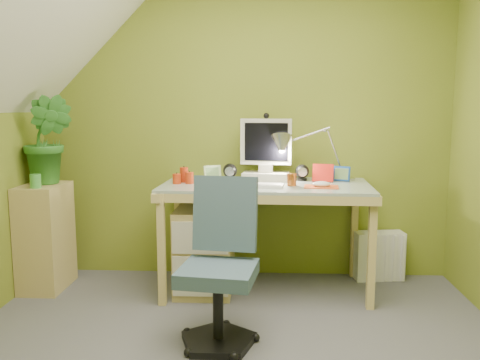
{
  "coord_description": "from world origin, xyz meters",
  "views": [
    {
      "loc": [
        0.17,
        -2.39,
        1.34
      ],
      "look_at": [
        0.0,
        1.0,
        0.85
      ],
      "focal_mm": 38.0,
      "sensor_mm": 36.0,
      "label": 1
    }
  ],
  "objects_px": {
    "desk_lamp": "(327,142)",
    "side_ledge": "(45,237)",
    "monitor": "(266,148)",
    "radiator": "(379,256)",
    "desk": "(266,237)",
    "task_chair": "(218,272)",
    "potted_plant": "(48,140)"
  },
  "relations": [
    {
      "from": "monitor",
      "to": "radiator",
      "type": "height_order",
      "value": "monitor"
    },
    {
      "from": "radiator",
      "to": "desk_lamp",
      "type": "bearing_deg",
      "value": -174.37
    },
    {
      "from": "desk_lamp",
      "to": "desk",
      "type": "bearing_deg",
      "value": -166.51
    },
    {
      "from": "task_chair",
      "to": "desk_lamp",
      "type": "bearing_deg",
      "value": 63.88
    },
    {
      "from": "desk",
      "to": "task_chair",
      "type": "bearing_deg",
      "value": -104.36
    },
    {
      "from": "desk_lamp",
      "to": "side_ledge",
      "type": "relative_size",
      "value": 0.74
    },
    {
      "from": "desk_lamp",
      "to": "side_ledge",
      "type": "xyz_separation_m",
      "value": [
        -2.08,
        -0.22,
        -0.69
      ]
    },
    {
      "from": "potted_plant",
      "to": "radiator",
      "type": "relative_size",
      "value": 1.72
    },
    {
      "from": "task_chair",
      "to": "radiator",
      "type": "relative_size",
      "value": 2.25
    },
    {
      "from": "desk_lamp",
      "to": "radiator",
      "type": "relative_size",
      "value": 1.54
    },
    {
      "from": "monitor",
      "to": "radiator",
      "type": "xyz_separation_m",
      "value": [
        0.89,
        0.1,
        -0.84
      ]
    },
    {
      "from": "desk",
      "to": "monitor",
      "type": "distance_m",
      "value": 0.66
    },
    {
      "from": "potted_plant",
      "to": "task_chair",
      "type": "bearing_deg",
      "value": -34.36
    },
    {
      "from": "desk",
      "to": "potted_plant",
      "type": "relative_size",
      "value": 2.28
    },
    {
      "from": "desk_lamp",
      "to": "potted_plant",
      "type": "bearing_deg",
      "value": 176.35
    },
    {
      "from": "radiator",
      "to": "monitor",
      "type": "bearing_deg",
      "value": 179.31
    },
    {
      "from": "side_ledge",
      "to": "task_chair",
      "type": "distance_m",
      "value": 1.6
    },
    {
      "from": "desk_lamp",
      "to": "potted_plant",
      "type": "height_order",
      "value": "potted_plant"
    },
    {
      "from": "desk",
      "to": "desk_lamp",
      "type": "xyz_separation_m",
      "value": [
        0.45,
        0.18,
        0.69
      ]
    },
    {
      "from": "side_ledge",
      "to": "radiator",
      "type": "distance_m",
      "value": 2.54
    },
    {
      "from": "side_ledge",
      "to": "potted_plant",
      "type": "relative_size",
      "value": 1.2
    },
    {
      "from": "task_chair",
      "to": "radiator",
      "type": "bearing_deg",
      "value": 53.04
    },
    {
      "from": "desk",
      "to": "desk_lamp",
      "type": "height_order",
      "value": "desk_lamp"
    },
    {
      "from": "potted_plant",
      "to": "task_chair",
      "type": "xyz_separation_m",
      "value": [
        1.32,
        -0.9,
        -0.68
      ]
    },
    {
      "from": "desk",
      "to": "monitor",
      "type": "xyz_separation_m",
      "value": [
        0.0,
        0.18,
        0.64
      ]
    },
    {
      "from": "monitor",
      "to": "desk_lamp",
      "type": "distance_m",
      "value": 0.45
    },
    {
      "from": "desk",
      "to": "task_chair",
      "type": "relative_size",
      "value": 1.75
    },
    {
      "from": "desk_lamp",
      "to": "monitor",
      "type": "bearing_deg",
      "value": 171.69
    },
    {
      "from": "desk",
      "to": "side_ledge",
      "type": "bearing_deg",
      "value": -176.38
    },
    {
      "from": "desk",
      "to": "task_chair",
      "type": "height_order",
      "value": "task_chair"
    },
    {
      "from": "monitor",
      "to": "desk_lamp",
      "type": "bearing_deg",
      "value": 6.28
    },
    {
      "from": "potted_plant",
      "to": "task_chair",
      "type": "distance_m",
      "value": 1.74
    }
  ]
}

